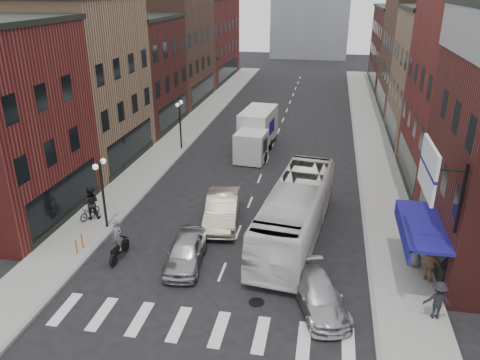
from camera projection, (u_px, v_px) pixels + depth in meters
name	position (u px, v px, depth m)	size (l,w,h in m)	color
ground	(217.00, 284.00, 21.72)	(160.00, 160.00, 0.00)	black
sidewalk_left	(183.00, 134.00, 43.09)	(3.00, 74.00, 0.15)	gray
sidewalk_right	(373.00, 145.00, 40.13)	(3.00, 74.00, 0.15)	gray
curb_left	(199.00, 136.00, 42.86)	(0.20, 74.00, 0.16)	gray
curb_right	(355.00, 145.00, 40.42)	(0.20, 74.00, 0.16)	gray
crosswalk_stripes	(200.00, 327.00, 19.00)	(12.00, 2.20, 0.01)	silver
bldg_left_mid_a	(63.00, 82.00, 34.63)	(10.30, 10.20, 12.30)	#946E51
bldg_left_mid_b	(121.00, 73.00, 44.07)	(10.30, 10.20, 10.30)	#4B1C1A
bldg_left_far_a	(160.00, 43.00, 53.45)	(10.30, 12.20, 13.30)	brown
bldg_left_far_b	(194.00, 39.00, 66.51)	(10.30, 16.20, 11.30)	maroon
bldg_right_mid_b	(460.00, 79.00, 38.65)	(10.30, 10.20, 11.30)	#946E51
bldg_right_far_a	(435.00, 54.00, 48.42)	(10.30, 12.20, 12.30)	brown
bldg_right_far_b	(414.00, 48.00, 61.49)	(10.30, 16.20, 10.30)	#4B1C1A
awning_blue	(418.00, 226.00, 21.41)	(1.80, 5.00, 0.78)	navy
billboard_sign	(430.00, 170.00, 18.31)	(1.52, 3.00, 3.70)	black
streetlamp_near	(102.00, 182.00, 25.50)	(0.32, 1.22, 4.11)	black
streetlamp_far	(180.00, 116.00, 38.18)	(0.32, 1.22, 4.11)	black
bike_rack	(79.00, 244.00, 24.01)	(0.08, 0.68, 0.80)	#D8590C
box_truck	(256.00, 133.00, 38.28)	(2.78, 7.79, 3.31)	silver
motorcycle_rider	(118.00, 241.00, 23.35)	(0.64, 2.13, 2.17)	black
transit_bus	(295.00, 211.00, 25.21)	(2.61, 11.17, 3.11)	white
sedan_left_near	(185.00, 251.00, 23.00)	(1.70, 4.23, 1.44)	#A7A7AC
sedan_left_far	(222.00, 209.00, 27.02)	(1.79, 5.13, 1.69)	beige
curb_car	(319.00, 295.00, 19.91)	(1.79, 4.41, 1.28)	#AFB0B4
parked_bicycle	(90.00, 212.00, 27.39)	(0.54, 1.56, 0.82)	black
ped_left_solo	(91.00, 203.00, 27.13)	(0.96, 0.55, 1.98)	black
ped_right_a	(438.00, 300.00, 19.02)	(1.10, 0.54, 1.70)	black
ped_right_b	(430.00, 265.00, 21.43)	(0.99, 0.49, 1.69)	#9C734F
ped_right_c	(417.00, 251.00, 22.58)	(0.82, 0.53, 1.67)	#585C60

